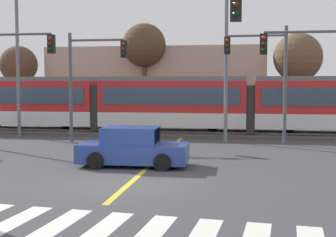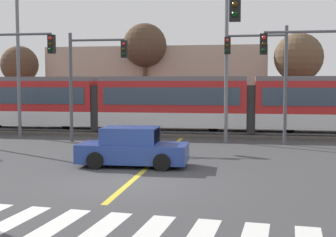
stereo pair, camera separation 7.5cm
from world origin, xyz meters
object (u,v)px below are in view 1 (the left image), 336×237
(traffic_light_far_left, at_px, (89,70))
(bare_tree_far_west, at_px, (19,65))
(light_rail_tram, at_px, (173,102))
(bare_tree_west, at_px, (144,46))
(traffic_light_far_right, at_px, (265,68))
(traffic_light_near_right, at_px, (319,48))
(traffic_light_mid_right, at_px, (323,67))
(bare_tree_east, at_px, (298,58))
(traffic_light_mid_left, at_px, (3,67))
(street_lamp_centre, at_px, (231,51))
(street_lamp_west, at_px, (21,55))
(sedan_crossing, at_px, (133,148))

(traffic_light_far_left, xyz_separation_m, bare_tree_far_west, (-9.01, 9.78, 0.71))
(light_rail_tram, distance_m, bare_tree_west, 7.78)
(light_rail_tram, xyz_separation_m, traffic_light_far_right, (5.41, -3.89, 1.96))
(traffic_light_near_right, relative_size, traffic_light_mid_right, 1.09)
(light_rail_tram, relative_size, traffic_light_mid_right, 4.84)
(traffic_light_near_right, relative_size, bare_tree_east, 0.93)
(traffic_light_mid_left, bearing_deg, bare_tree_far_west, 113.69)
(bare_tree_far_west, bearing_deg, traffic_light_mid_right, -32.50)
(traffic_light_far_right, height_order, traffic_light_far_left, traffic_light_far_right)
(light_rail_tram, relative_size, bare_tree_east, 4.13)
(light_rail_tram, bearing_deg, bare_tree_west, 117.59)
(traffic_light_mid_right, bearing_deg, street_lamp_centre, 131.58)
(traffic_light_mid_right, relative_size, bare_tree_west, 0.75)
(light_rail_tram, bearing_deg, street_lamp_west, -163.42)
(traffic_light_far_right, relative_size, bare_tree_far_west, 1.01)
(sedan_crossing, height_order, street_lamp_centre, street_lamp_centre)
(street_lamp_west, xyz_separation_m, bare_tree_west, (5.66, 8.55, 1.16))
(street_lamp_west, bearing_deg, traffic_light_mid_left, -73.77)
(traffic_light_far_right, distance_m, bare_tree_far_west, 20.43)
(bare_tree_west, xyz_separation_m, bare_tree_east, (11.23, -0.13, -0.99))
(traffic_light_mid_left, xyz_separation_m, bare_tree_west, (4.31, 13.16, 1.99))
(street_lamp_west, height_order, bare_tree_east, street_lamp_west)
(traffic_light_mid_left, height_order, traffic_light_far_right, traffic_light_far_right)
(traffic_light_mid_left, bearing_deg, street_lamp_west, 106.23)
(sedan_crossing, xyz_separation_m, traffic_light_far_right, (5.26, 7.44, 3.31))
(sedan_crossing, relative_size, bare_tree_west, 0.55)
(light_rail_tram, height_order, traffic_light_near_right, traffic_light_near_right)
(traffic_light_mid_right, bearing_deg, bare_tree_east, 88.19)
(street_lamp_centre, bearing_deg, bare_tree_far_west, 152.69)
(bare_tree_west, bearing_deg, traffic_light_far_right, -49.12)
(traffic_light_near_right, distance_m, bare_tree_west, 23.37)
(traffic_light_far_right, xyz_separation_m, street_lamp_centre, (-1.77, 0.58, 0.90))
(traffic_light_far_left, bearing_deg, street_lamp_west, 158.12)
(traffic_light_mid_left, relative_size, bare_tree_east, 0.89)
(sedan_crossing, relative_size, street_lamp_west, 0.50)
(bare_tree_far_west, distance_m, bare_tree_east, 21.01)
(traffic_light_far_right, bearing_deg, traffic_light_mid_right, -60.24)
(light_rail_tram, height_order, street_lamp_centre, street_lamp_centre)
(traffic_light_mid_left, distance_m, bare_tree_east, 20.31)
(street_lamp_west, bearing_deg, sedan_crossing, -44.41)
(light_rail_tram, distance_m, bare_tree_east, 10.42)
(sedan_crossing, xyz_separation_m, traffic_light_mid_right, (7.55, 3.44, 3.19))
(traffic_light_near_right, bearing_deg, bare_tree_east, 85.30)
(street_lamp_centre, bearing_deg, traffic_light_mid_left, -160.54)
(traffic_light_mid_right, xyz_separation_m, bare_tree_far_west, (-20.57, 13.10, 0.70))
(traffic_light_near_right, bearing_deg, bare_tree_west, 114.04)
(traffic_light_far_right, distance_m, bare_tree_east, 10.13)
(traffic_light_near_right, distance_m, bare_tree_far_west, 28.16)
(traffic_light_far_right, bearing_deg, bare_tree_west, 130.88)
(bare_tree_far_west, bearing_deg, traffic_light_near_right, -46.85)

